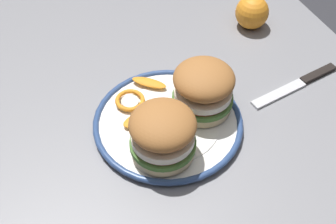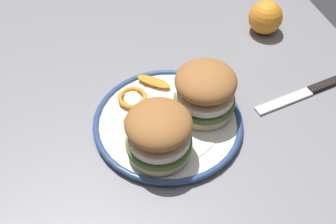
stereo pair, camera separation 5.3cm
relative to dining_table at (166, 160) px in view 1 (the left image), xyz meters
name	(u,v)px [view 1 (the left image)]	position (x,y,z in m)	size (l,w,h in m)	color
dining_table	(166,160)	(0.00, 0.00, 0.00)	(1.27, 0.97, 0.71)	gray
dinner_plate	(168,123)	(0.01, -0.01, 0.10)	(0.29, 0.29, 0.02)	white
sandwich_half_left	(203,88)	(0.02, -0.08, 0.16)	(0.16, 0.16, 0.10)	beige
sandwich_half_right	(163,133)	(-0.05, 0.03, 0.16)	(0.16, 0.16, 0.10)	beige
orange_peel_curled	(130,100)	(0.09, 0.04, 0.11)	(0.06, 0.06, 0.01)	orange
orange_peel_strip_long	(139,119)	(0.03, 0.04, 0.11)	(0.04, 0.07, 0.01)	orange
orange_peel_strip_short	(149,83)	(0.12, -0.01, 0.11)	(0.07, 0.07, 0.01)	orange
whole_orange	(252,12)	(0.23, -0.32, 0.13)	(0.08, 0.08, 0.08)	orange
table_knife	(301,83)	(0.01, -0.31, 0.09)	(0.05, 0.22, 0.01)	silver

